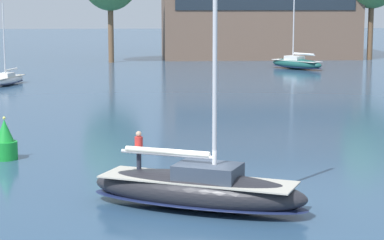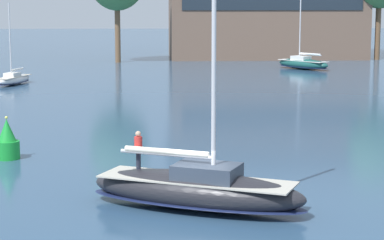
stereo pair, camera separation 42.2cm
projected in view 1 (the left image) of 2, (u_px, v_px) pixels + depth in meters
ground_plane at (197, 209)px, 30.53m from camera, size 400.00×400.00×0.00m
waterfront_building at (257, 4)px, 112.10m from camera, size 29.50×16.65×15.80m
sailboat_main at (198, 188)px, 30.39m from camera, size 9.47×6.25×12.70m
sailboat_moored_near_marina at (296, 63)px, 92.84m from camera, size 6.46×7.57×10.77m
sailboat_moored_far_slip at (8, 79)px, 75.42m from camera, size 3.41×6.18×8.20m
channel_buoy at (5, 142)px, 39.93m from camera, size 1.30×1.30×2.32m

